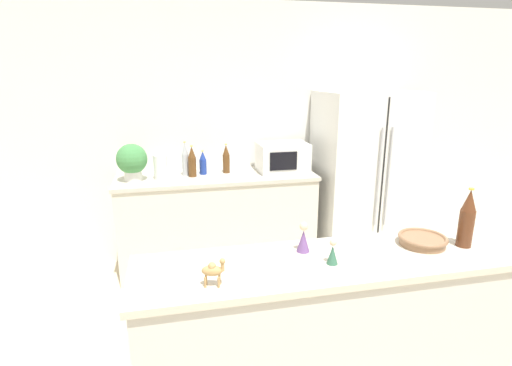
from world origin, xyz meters
TOP-DOWN VIEW (x-y plane):
  - wall_back at (0.00, 2.73)m, footprint 8.00×0.06m
  - back_counter at (-0.36, 2.40)m, footprint 1.88×0.63m
  - refrigerator at (1.14, 2.33)m, footprint 0.95×0.74m
  - bar_counter at (-0.04, 0.39)m, footprint 1.94×0.51m
  - potted_plant at (-1.12, 2.35)m, footprint 0.27×0.27m
  - paper_towel_roll at (-0.88, 2.35)m, footprint 0.12×0.12m
  - microwave at (0.30, 2.42)m, footprint 0.48×0.37m
  - back_bottle_0 at (-0.59, 2.39)m, footprint 0.07×0.07m
  - back_bottle_1 at (-0.48, 2.46)m, footprint 0.07×0.07m
  - back_bottle_2 at (-0.65, 2.45)m, footprint 0.06×0.06m
  - back_bottle_3 at (-0.25, 2.47)m, footprint 0.07×0.07m
  - wine_bottle at (0.70, 0.38)m, footprint 0.08×0.08m
  - fruit_bowl at (0.50, 0.44)m, footprint 0.25×0.25m
  - camel_figurine at (-0.64, 0.25)m, footprint 0.11×0.07m
  - wise_man_figurine_blue at (-0.15, 0.50)m, footprint 0.07×0.07m
  - wise_man_figurine_crimson at (-0.06, 0.34)m, footprint 0.05×0.05m

SIDE VIEW (x-z plane):
  - back_counter at x=-0.36m, z-range 0.00..0.94m
  - bar_counter at x=-0.04m, z-range 0.00..1.00m
  - refrigerator at x=1.14m, z-range 0.00..1.71m
  - fruit_bowl at x=0.50m, z-range 1.00..1.05m
  - back_bottle_1 at x=-0.48m, z-range 0.93..1.16m
  - wise_man_figurine_crimson at x=-0.06m, z-range 0.98..1.11m
  - paper_towel_roll at x=-0.88m, z-range 0.94..1.16m
  - wise_man_figurine_blue at x=-0.15m, z-range 0.98..1.14m
  - camel_figurine at x=-0.64m, z-range 1.00..1.13m
  - back_bottle_3 at x=-0.25m, z-range 0.93..1.21m
  - microwave at x=0.30m, z-range 0.94..1.22m
  - back_bottle_0 at x=-0.59m, z-range 0.93..1.22m
  - back_bottle_2 at x=-0.65m, z-range 0.93..1.25m
  - potted_plant at x=-1.12m, z-range 0.95..1.29m
  - wine_bottle at x=0.70m, z-range 0.99..1.31m
  - wall_back at x=0.00m, z-range 0.00..2.55m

